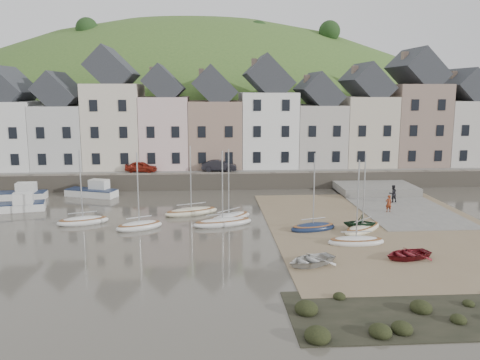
{
  "coord_description": "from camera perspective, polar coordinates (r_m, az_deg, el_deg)",
  "views": [
    {
      "loc": [
        -2.91,
        -37.69,
        10.97
      ],
      "look_at": [
        0.0,
        6.0,
        3.0
      ],
      "focal_mm": 37.66,
      "sensor_mm": 36.0,
      "label": 1
    }
  ],
  "objects": [
    {
      "name": "sailboat_0",
      "position": [
        43.49,
        -17.37,
        -4.41
      ],
      "size": [
        4.41,
        2.75,
        6.32
      ],
      "color": "silver",
      "rests_on": "ground"
    },
    {
      "name": "rowboat_red",
      "position": [
        34.78,
        18.42,
        -7.94
      ],
      "size": [
        3.67,
        3.04,
        0.66
      ],
      "primitive_type": "imported",
      "rotation": [
        0.0,
        0.0,
        -1.3
      ],
      "color": "maroon",
      "rests_on": "beach"
    },
    {
      "name": "motorboat_0",
      "position": [
        55.17,
        -23.6,
        -1.41
      ],
      "size": [
        5.38,
        2.03,
        1.7
      ],
      "color": "silver",
      "rests_on": "ground"
    },
    {
      "name": "sailboat_7",
      "position": [
        40.46,
        13.71,
        -5.33
      ],
      "size": [
        4.33,
        4.15,
        6.32
      ],
      "color": "beige",
      "rests_on": "ground"
    },
    {
      "name": "shore_rocks",
      "position": [
        26.47,
        18.85,
        -14.42
      ],
      "size": [
        14.0,
        6.03,
        0.78
      ],
      "color": "black",
      "rests_on": "ground"
    },
    {
      "name": "slipway",
      "position": [
        50.27,
        17.18,
        -2.69
      ],
      "size": [
        8.0,
        18.0,
        0.12
      ],
      "primitive_type": "cube",
      "color": "slate",
      "rests_on": "ground"
    },
    {
      "name": "sailboat_2",
      "position": [
        44.8,
        -5.54,
        -3.56
      ],
      "size": [
        5.14,
        3.19,
        6.32
      ],
      "color": "beige",
      "rests_on": "ground"
    },
    {
      "name": "quay_land",
      "position": [
        70.49,
        -1.4,
        1.98
      ],
      "size": [
        90.0,
        30.0,
        1.5
      ],
      "primitive_type": "cube",
      "color": "#3E5F26",
      "rests_on": "ground"
    },
    {
      "name": "rowboat_green",
      "position": [
        40.34,
        13.4,
        -4.7
      ],
      "size": [
        2.71,
        2.41,
        1.31
      ],
      "primitive_type": "imported",
      "rotation": [
        0.0,
        0.0,
        -1.68
      ],
      "color": "#16321D",
      "rests_on": "beach"
    },
    {
      "name": "sailboat_5",
      "position": [
        40.02,
        8.27,
        -5.3
      ],
      "size": [
        4.04,
        2.48,
        6.32
      ],
      "color": "#142140",
      "rests_on": "ground"
    },
    {
      "name": "townhouse_terrace",
      "position": [
        61.97,
        0.52,
        6.94
      ],
      "size": [
        61.05,
        8.0,
        13.93
      ],
      "color": "white",
      "rests_on": "quay_land"
    },
    {
      "name": "quay_street",
      "position": [
        59.02,
        -0.94,
        1.13
      ],
      "size": [
        70.0,
        7.0,
        0.1
      ],
      "primitive_type": "cube",
      "color": "slate",
      "rests_on": "quay_land"
    },
    {
      "name": "hillside",
      "position": [
        101.91,
        -4.86,
        -6.23
      ],
      "size": [
        134.4,
        84.0,
        84.0
      ],
      "color": "#3E5F26",
      "rests_on": "ground"
    },
    {
      "name": "motorboat_2",
      "position": [
        54.11,
        -16.28,
        -1.17
      ],
      "size": [
        5.6,
        3.46,
        1.7
      ],
      "color": "silver",
      "rests_on": "ground"
    },
    {
      "name": "sailboat_4",
      "position": [
        41.09,
        -1.98,
        -4.8
      ],
      "size": [
        5.26,
        2.9,
        6.32
      ],
      "color": "silver",
      "rests_on": "ground"
    },
    {
      "name": "seawall",
      "position": [
        55.68,
        -0.75,
        -0.1
      ],
      "size": [
        70.0,
        1.2,
        1.8
      ],
      "primitive_type": "cube",
      "color": "slate",
      "rests_on": "ground"
    },
    {
      "name": "ground",
      "position": [
        39.36,
        0.58,
        -5.87
      ],
      "size": [
        160.0,
        160.0,
        0.0
      ],
      "primitive_type": "plane",
      "color": "#4A443A",
      "rests_on": "ground"
    },
    {
      "name": "car_right",
      "position": [
        57.86,
        -2.37,
        1.65
      ],
      "size": [
        4.09,
        1.69,
        1.32
      ],
      "primitive_type": "imported",
      "rotation": [
        0.0,
        0.0,
        1.49
      ],
      "color": "black",
      "rests_on": "quay_street"
    },
    {
      "name": "car_left",
      "position": [
        58.34,
        -11.14,
        1.48
      ],
      "size": [
        3.81,
        2.17,
        1.22
      ],
      "primitive_type": "imported",
      "rotation": [
        0.0,
        0.0,
        1.36
      ],
      "color": "maroon",
      "rests_on": "quay_street"
    },
    {
      "name": "beach",
      "position": [
        41.63,
        15.93,
        -5.32
      ],
      "size": [
        18.0,
        26.0,
        0.06
      ],
      "primitive_type": "cube",
      "color": "#79654A",
      "rests_on": "ground"
    },
    {
      "name": "sailboat_6",
      "position": [
        37.05,
        13.01,
        -6.75
      ],
      "size": [
        4.12,
        1.53,
        6.32
      ],
      "color": "silver",
      "rests_on": "ground"
    },
    {
      "name": "sailboat_1",
      "position": [
        40.84,
        -11.34,
        -5.08
      ],
      "size": [
        4.06,
        3.03,
        6.32
      ],
      "color": "silver",
      "rests_on": "ground"
    },
    {
      "name": "rowboat_white",
      "position": [
        32.2,
        7.99,
        -8.94
      ],
      "size": [
        4.02,
        3.62,
        0.69
      ],
      "primitive_type": "imported",
      "rotation": [
        0.0,
        0.0,
        -1.09
      ],
      "color": "silver",
      "rests_on": "beach"
    },
    {
      "name": "person_dark",
      "position": [
        50.85,
        16.92,
        -1.48
      ],
      "size": [
        0.94,
        0.81,
        1.69
      ],
      "primitive_type": "imported",
      "rotation": [
        0.0,
        0.0,
        3.37
      ],
      "color": "black",
      "rests_on": "slipway"
    },
    {
      "name": "person_red",
      "position": [
        46.73,
        16.48,
        -2.57
      ],
      "size": [
        0.6,
        0.42,
        1.55
      ],
      "primitive_type": "imported",
      "rotation": [
        0.0,
        0.0,
        3.24
      ],
      "color": "maroon",
      "rests_on": "slipway"
    },
    {
      "name": "motorboat_1",
      "position": [
        49.92,
        -23.85,
        -2.59
      ],
      "size": [
        5.17,
        2.8,
        1.7
      ],
      "color": "silver",
      "rests_on": "ground"
    },
    {
      "name": "sailboat_3",
      "position": [
        42.42,
        -1.28,
        -4.31
      ],
      "size": [
        4.61,
        4.43,
        6.32
      ],
      "color": "silver",
      "rests_on": "ground"
    }
  ]
}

